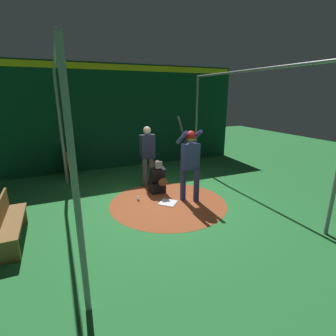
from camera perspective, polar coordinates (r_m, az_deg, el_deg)
ground_plane at (r=6.65m, az=-0.00°, el=-7.87°), size 25.07×25.07×0.00m
dirt_circle at (r=6.65m, az=-0.00°, el=-7.85°), size 3.03×3.03×0.01m
home_plate at (r=6.65m, az=-0.00°, el=-7.78°), size 0.59×0.59×0.01m
batter at (r=6.47m, az=4.98°, el=2.08°), size 0.68×0.49×2.19m
catcher at (r=7.21m, az=-2.35°, el=-2.72°), size 0.58×0.40×0.96m
umpire at (r=7.59m, az=-4.62°, el=3.39°), size 0.23×0.49×1.83m
back_wall at (r=9.85m, az=-9.50°, el=11.33°), size 0.23×9.07×3.78m
cage_frame at (r=6.08m, az=-0.00°, el=12.20°), size 5.42×4.73×3.35m
bat_rack at (r=9.53m, az=-21.89°, el=1.57°), size 1.18×0.19×1.05m
bench at (r=5.69m, az=-32.27°, el=-10.10°), size 1.61×0.36×0.85m
baseball_0 at (r=6.81m, az=-6.71°, el=-7.02°), size 0.07×0.07×0.07m
baseball_1 at (r=6.94m, az=-6.83°, el=-6.55°), size 0.07×0.07×0.07m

